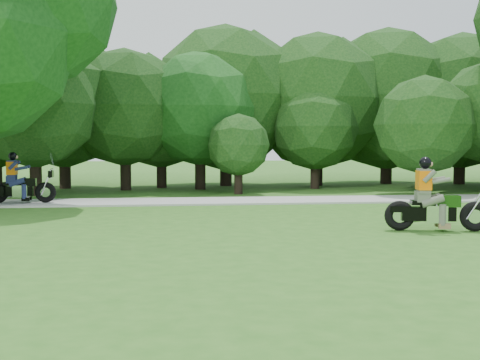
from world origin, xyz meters
name	(u,v)px	position (x,y,z in m)	size (l,w,h in m)	color
ground	(402,240)	(0.00, 0.00, 0.00)	(100.00, 100.00, 0.00)	#2D621C
walkway	(311,200)	(0.00, 8.00, 0.03)	(60.00, 2.20, 0.06)	#ACACA7
tree_line	(276,105)	(-0.09, 14.39, 3.57)	(40.01, 12.30, 7.30)	black
chopper_motorcycle	(432,204)	(1.09, 1.06, 0.61)	(2.30, 0.84, 1.65)	black
touring_motorcycle	(17,185)	(-9.44, 7.78, 0.64)	(2.10, 0.63, 1.60)	black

